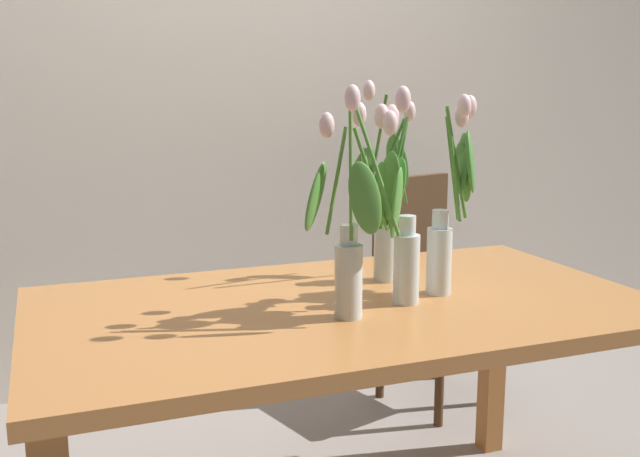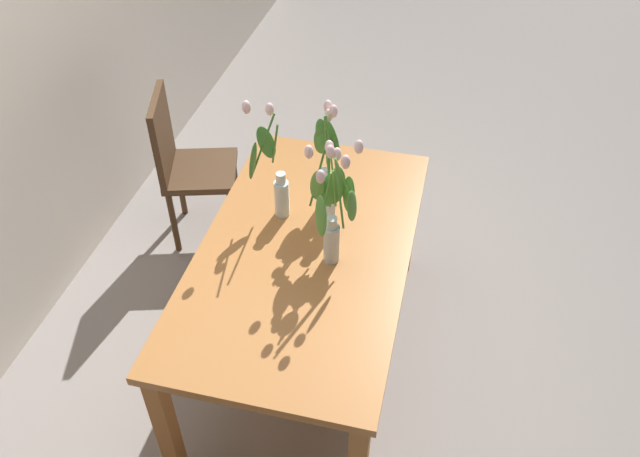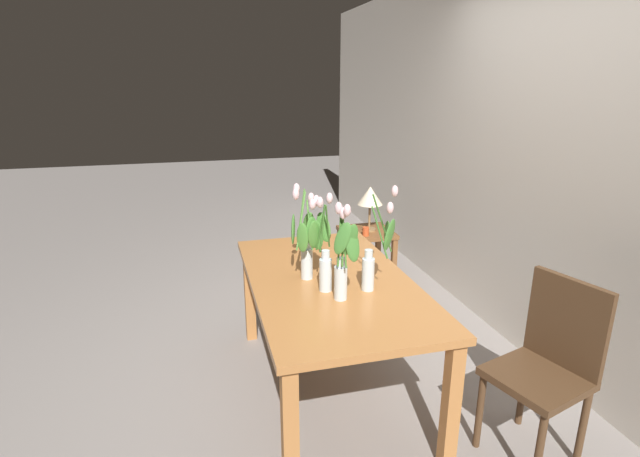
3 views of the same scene
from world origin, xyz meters
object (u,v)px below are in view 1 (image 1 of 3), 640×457
Objects in this scene: tulip_vase_3 at (396,227)px; tulip_vase_2 at (450,215)px; tulip_vase_0 at (357,229)px; dining_table at (344,335)px; dining_chair at (427,275)px; tulip_vase_1 at (384,216)px.

tulip_vase_2 is at bearing 16.68° from tulip_vase_3.
tulip_vase_0 is 0.35m from tulip_vase_2.
tulip_vase_2 reaches higher than dining_table.
dining_chair is (0.64, 0.97, -0.42)m from tulip_vase_3.
tulip_vase_3 is (0.13, 0.06, -0.01)m from tulip_vase_0.
tulip_vase_3 is (0.11, -0.08, 0.30)m from dining_table.
tulip_vase_1 is (0.20, 0.19, 0.27)m from dining_table.
dining_table is 1.72× the size of dining_chair.
tulip_vase_3 is at bearing -34.89° from dining_table.
tulip_vase_0 is at bearing -125.55° from tulip_vase_1.
dining_table is at bearing 145.11° from tulip_vase_3.
tulip_vase_2 is 1.04× the size of tulip_vase_3.
tulip_vase_1 reaches higher than tulip_vase_2.
tulip_vase_3 reaches higher than dining_chair.
tulip_vase_3 is at bearing 23.85° from tulip_vase_0.
dining_table is 2.80× the size of tulip_vase_1.
tulip_vase_0 is at bearing -156.15° from tulip_vase_3.
tulip_vase_3 is 1.24m from dining_chair.
tulip_vase_1 reaches higher than dining_chair.
tulip_vase_0 reaches higher than dining_table.
tulip_vase_1 is at bearing 54.45° from tulip_vase_0.
tulip_vase_1 reaches higher than tulip_vase_0.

